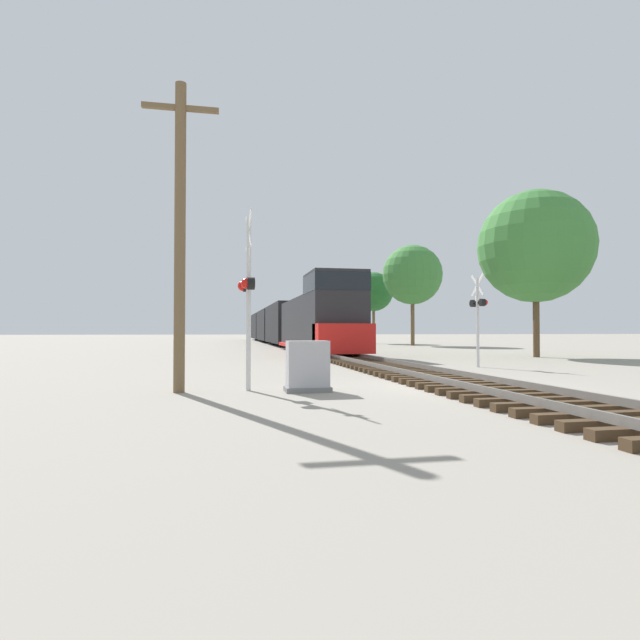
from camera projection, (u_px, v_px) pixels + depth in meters
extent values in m
plane|color=gray|center=(459.00, 387.00, 13.03)|extent=(400.00, 400.00, 0.00)
cube|color=#42301E|center=(636.00, 423.00, 7.44)|extent=(2.60, 0.22, 0.16)
cube|color=#42301E|center=(606.00, 417.00, 8.03)|extent=(2.60, 0.22, 0.16)
cube|color=#42301E|center=(580.00, 411.00, 8.62)|extent=(2.60, 0.22, 0.16)
cube|color=#42301E|center=(557.00, 406.00, 9.21)|extent=(2.60, 0.22, 0.16)
cube|color=#42301E|center=(537.00, 401.00, 9.80)|extent=(2.60, 0.22, 0.16)
cube|color=#42301E|center=(519.00, 397.00, 10.39)|extent=(2.60, 0.22, 0.16)
cube|color=#42301E|center=(503.00, 394.00, 10.98)|extent=(2.60, 0.22, 0.16)
cube|color=#42301E|center=(489.00, 390.00, 11.56)|extent=(2.60, 0.22, 0.16)
cube|color=#42301E|center=(476.00, 388.00, 12.15)|extent=(2.60, 0.22, 0.16)
cube|color=#42301E|center=(464.00, 385.00, 12.74)|extent=(2.60, 0.22, 0.16)
cube|color=#42301E|center=(454.00, 383.00, 13.33)|extent=(2.60, 0.22, 0.16)
cube|color=#42301E|center=(444.00, 380.00, 13.92)|extent=(2.60, 0.22, 0.16)
cube|color=#42301E|center=(435.00, 378.00, 14.51)|extent=(2.60, 0.22, 0.16)
cube|color=#42301E|center=(427.00, 377.00, 15.10)|extent=(2.60, 0.22, 0.16)
cube|color=#42301E|center=(419.00, 375.00, 15.68)|extent=(2.60, 0.22, 0.16)
cube|color=#42301E|center=(412.00, 373.00, 16.27)|extent=(2.60, 0.22, 0.16)
cube|color=#42301E|center=(405.00, 372.00, 16.86)|extent=(2.60, 0.22, 0.16)
cube|color=#42301E|center=(399.00, 370.00, 17.45)|extent=(2.60, 0.22, 0.16)
cube|color=#42301E|center=(393.00, 369.00, 18.04)|extent=(2.60, 0.22, 0.16)
cube|color=#42301E|center=(388.00, 368.00, 18.63)|extent=(2.60, 0.22, 0.16)
cube|color=#42301E|center=(383.00, 367.00, 19.22)|extent=(2.60, 0.22, 0.16)
cube|color=#42301E|center=(378.00, 366.00, 19.81)|extent=(2.60, 0.22, 0.16)
cube|color=#42301E|center=(374.00, 365.00, 20.39)|extent=(2.60, 0.22, 0.16)
cube|color=#42301E|center=(369.00, 364.00, 20.98)|extent=(2.60, 0.22, 0.16)
cube|color=#42301E|center=(365.00, 363.00, 21.57)|extent=(2.60, 0.22, 0.16)
cube|color=#42301E|center=(362.00, 362.00, 22.16)|extent=(2.60, 0.22, 0.16)
cube|color=#42301E|center=(358.00, 361.00, 22.75)|extent=(2.60, 0.22, 0.16)
cube|color=#42301E|center=(355.00, 360.00, 23.34)|extent=(2.60, 0.22, 0.16)
cube|color=#42301E|center=(351.00, 360.00, 23.93)|extent=(2.60, 0.22, 0.16)
cube|color=#42301E|center=(348.00, 359.00, 24.52)|extent=(2.60, 0.22, 0.16)
cube|color=#42301E|center=(345.00, 358.00, 25.10)|extent=(2.60, 0.22, 0.16)
cube|color=#42301E|center=(343.00, 358.00, 25.69)|extent=(2.60, 0.22, 0.16)
cube|color=#42301E|center=(340.00, 357.00, 26.28)|extent=(2.60, 0.22, 0.16)
cube|color=#42301E|center=(337.00, 357.00, 26.87)|extent=(2.60, 0.22, 0.16)
cube|color=#42301E|center=(335.00, 356.00, 27.46)|extent=(2.60, 0.22, 0.16)
cube|color=#42301E|center=(333.00, 356.00, 28.05)|extent=(2.60, 0.22, 0.16)
cube|color=#42301E|center=(330.00, 355.00, 28.64)|extent=(2.60, 0.22, 0.16)
cube|color=#42301E|center=(328.00, 355.00, 29.23)|extent=(2.60, 0.22, 0.16)
cube|color=#42301E|center=(326.00, 354.00, 29.81)|extent=(2.60, 0.22, 0.16)
cube|color=#42301E|center=(324.00, 354.00, 30.40)|extent=(2.60, 0.22, 0.16)
cube|color=#42301E|center=(322.00, 353.00, 30.99)|extent=(2.60, 0.22, 0.16)
cube|color=#42301E|center=(320.00, 353.00, 31.58)|extent=(2.60, 0.22, 0.16)
cube|color=#42301E|center=(318.00, 352.00, 32.17)|extent=(2.60, 0.22, 0.16)
cube|color=slate|center=(433.00, 378.00, 12.90)|extent=(0.07, 160.00, 0.15)
cube|color=slate|center=(484.00, 377.00, 13.18)|extent=(0.07, 160.00, 0.15)
cube|color=#232326|center=(309.00, 323.00, 35.87)|extent=(2.50, 12.25, 3.42)
cube|color=#232326|center=(335.00, 312.00, 27.47)|extent=(2.94, 3.85, 4.38)
cube|color=black|center=(335.00, 284.00, 27.51)|extent=(2.97, 3.89, 0.96)
cube|color=red|center=(343.00, 339.00, 25.55)|extent=(2.94, 1.75, 1.53)
cube|color=red|center=(315.00, 346.00, 33.26)|extent=(3.00, 17.14, 0.24)
cube|color=black|center=(334.00, 348.00, 27.69)|extent=(1.58, 2.20, 1.00)
cube|color=black|center=(302.00, 343.00, 38.84)|extent=(1.58, 2.20, 1.00)
cube|color=black|center=(285.00, 324.00, 49.69)|extent=(2.80, 13.47, 3.79)
cube|color=black|center=(291.00, 342.00, 45.35)|extent=(1.58, 2.20, 0.90)
cube|color=black|center=(280.00, 340.00, 53.94)|extent=(1.58, 2.20, 0.90)
cube|color=black|center=(271.00, 325.00, 64.10)|extent=(2.80, 13.47, 3.79)
cube|color=black|center=(274.00, 339.00, 59.76)|extent=(1.58, 2.20, 0.90)
cube|color=black|center=(268.00, 338.00, 68.35)|extent=(1.58, 2.20, 0.90)
cube|color=black|center=(262.00, 326.00, 78.51)|extent=(2.80, 13.47, 3.79)
cube|color=black|center=(264.00, 338.00, 74.17)|extent=(1.58, 2.20, 0.90)
cube|color=black|center=(260.00, 337.00, 82.76)|extent=(1.58, 2.20, 0.90)
cylinder|color=silver|center=(249.00, 304.00, 12.26)|extent=(0.12, 0.12, 4.24)
cube|color=white|center=(249.00, 231.00, 12.30)|extent=(0.11, 0.93, 0.93)
cube|color=white|center=(249.00, 231.00, 12.30)|extent=(0.11, 0.93, 0.93)
cube|color=black|center=(249.00, 285.00, 12.27)|extent=(0.13, 0.86, 0.06)
cylinder|color=black|center=(247.00, 286.00, 12.61)|extent=(0.20, 0.31, 0.30)
sphere|color=red|center=(243.00, 286.00, 12.58)|extent=(0.26, 0.26, 0.26)
cylinder|color=black|center=(251.00, 284.00, 11.94)|extent=(0.20, 0.31, 0.30)
sphere|color=red|center=(246.00, 283.00, 11.91)|extent=(0.26, 0.26, 0.26)
cube|color=white|center=(249.00, 253.00, 12.29)|extent=(0.06, 0.32, 0.20)
cylinder|color=silver|center=(478.00, 322.00, 20.19)|extent=(0.12, 0.12, 3.63)
cube|color=white|center=(477.00, 285.00, 20.23)|extent=(0.06, 0.93, 0.93)
cube|color=white|center=(477.00, 285.00, 20.23)|extent=(0.06, 0.93, 0.93)
cube|color=black|center=(478.00, 303.00, 20.21)|extent=(0.09, 0.86, 0.06)
cylinder|color=black|center=(482.00, 302.00, 19.87)|extent=(0.19, 0.30, 0.30)
sphere|color=red|center=(485.00, 303.00, 19.89)|extent=(0.26, 0.26, 0.26)
cylinder|color=black|center=(473.00, 303.00, 20.55)|extent=(0.19, 0.30, 0.30)
sphere|color=red|center=(475.00, 303.00, 20.58)|extent=(0.26, 0.26, 0.26)
cube|color=white|center=(478.00, 298.00, 20.22)|extent=(0.04, 0.32, 0.20)
cube|color=slate|center=(308.00, 389.00, 12.01)|extent=(1.09, 0.67, 0.12)
cube|color=#ADADB2|center=(308.00, 364.00, 12.02)|extent=(0.99, 0.61, 1.11)
cylinder|color=brown|center=(180.00, 237.00, 11.91)|extent=(0.26, 0.26, 7.43)
cube|color=brown|center=(181.00, 108.00, 11.98)|extent=(1.80, 0.12, 0.12)
cylinder|color=brown|center=(536.00, 319.00, 27.91)|extent=(0.35, 0.35, 4.32)
sphere|color=#3D7F38|center=(535.00, 247.00, 28.00)|extent=(6.30, 6.30, 6.30)
cylinder|color=brown|center=(413.00, 319.00, 50.27)|extent=(0.38, 0.38, 5.35)
sphere|color=#3D7F38|center=(412.00, 275.00, 50.37)|extent=(6.01, 6.01, 6.01)
cylinder|color=brown|center=(374.00, 323.00, 58.51)|extent=(0.33, 0.33, 4.72)
sphere|color=#236028|center=(374.00, 292.00, 58.59)|extent=(4.59, 4.59, 4.59)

